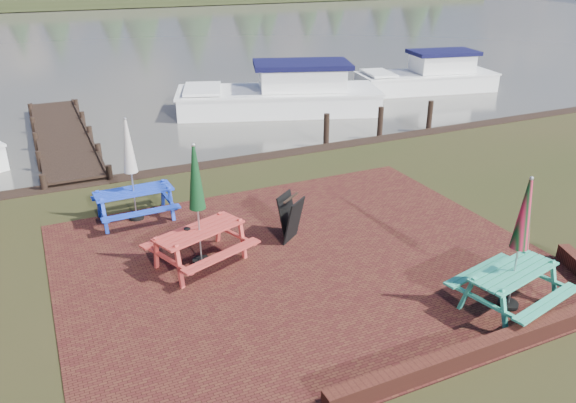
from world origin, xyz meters
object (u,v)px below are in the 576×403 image
(picnic_table_red, at_px, (199,224))
(boat_far, at_px, (429,78))
(picnic_table_blue, at_px, (133,186))
(jetty, at_px, (63,136))
(boat_near, at_px, (283,96))
(picnic_table_teal, at_px, (515,265))
(chalkboard, at_px, (291,218))

(picnic_table_red, distance_m, boat_far, 17.68)
(picnic_table_red, height_order, picnic_table_blue, picnic_table_red)
(jetty, distance_m, boat_near, 8.13)
(picnic_table_teal, bearing_deg, jetty, 101.83)
(chalkboard, distance_m, boat_far, 16.02)
(picnic_table_red, height_order, chalkboard, picnic_table_red)
(picnic_table_red, xyz_separation_m, jetty, (-1.70, 9.50, -0.72))
(jetty, distance_m, boat_far, 15.62)
(chalkboard, bearing_deg, picnic_table_teal, -97.07)
(picnic_table_blue, bearing_deg, jetty, 95.95)
(picnic_table_teal, relative_size, picnic_table_red, 0.98)
(chalkboard, height_order, jetty, chalkboard)
(picnic_table_red, distance_m, chalkboard, 2.03)
(picnic_table_red, bearing_deg, boat_near, 37.24)
(boat_near, xyz_separation_m, boat_far, (7.47, 0.66, -0.05))
(picnic_table_blue, relative_size, chalkboard, 2.49)
(boat_near, bearing_deg, boat_far, -66.05)
(picnic_table_red, bearing_deg, picnic_table_teal, -61.10)
(picnic_table_red, xyz_separation_m, boat_far, (13.86, 10.97, -0.46))
(picnic_table_teal, xyz_separation_m, picnic_table_red, (-4.22, 3.56, 0.02))
(picnic_table_blue, distance_m, chalkboard, 3.56)
(chalkboard, height_order, boat_far, boat_far)
(chalkboard, bearing_deg, picnic_table_blue, 102.35)
(boat_far, bearing_deg, picnic_table_blue, 131.29)
(chalkboard, relative_size, boat_far, 0.14)
(picnic_table_blue, bearing_deg, boat_far, 28.29)
(picnic_table_red, bearing_deg, jetty, 79.14)
(picnic_table_blue, height_order, chalkboard, picnic_table_blue)
(boat_far, bearing_deg, picnic_table_red, 139.53)
(picnic_table_blue, xyz_separation_m, jetty, (-0.96, 7.00, -0.69))
(jetty, bearing_deg, boat_far, 5.42)
(chalkboard, xyz_separation_m, boat_near, (4.40, 10.09, -0.05))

